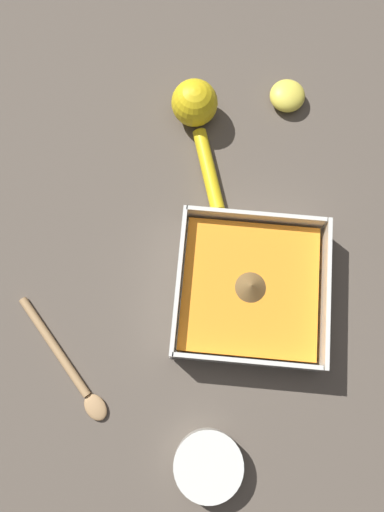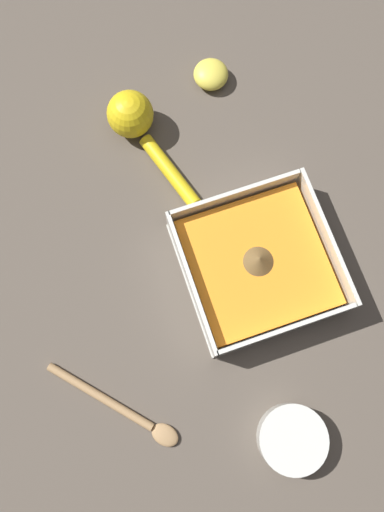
% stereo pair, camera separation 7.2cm
% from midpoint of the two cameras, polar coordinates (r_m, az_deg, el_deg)
% --- Properties ---
extents(ground_plane, '(4.00, 4.00, 0.00)m').
position_cam_midpoint_polar(ground_plane, '(0.75, 5.03, -3.17)').
color(ground_plane, brown).
extents(square_dish, '(0.21, 0.21, 0.06)m').
position_cam_midpoint_polar(square_dish, '(0.73, 4.80, -1.47)').
color(square_dish, silver).
rests_on(square_dish, ground_plane).
extents(spice_bowl, '(0.09, 0.09, 0.03)m').
position_cam_midpoint_polar(spice_bowl, '(0.73, 8.47, -20.54)').
color(spice_bowl, silver).
rests_on(spice_bowl, ground_plane).
extents(lemon_squeezer, '(0.20, 0.10, 0.07)m').
position_cam_midpoint_polar(lemon_squeezer, '(0.81, -9.02, 14.38)').
color(lemon_squeezer, yellow).
rests_on(lemon_squeezer, ground_plane).
extents(lemon_half, '(0.06, 0.06, 0.03)m').
position_cam_midpoint_polar(lemon_half, '(0.86, -0.32, 19.63)').
color(lemon_half, '#EFDB4C').
rests_on(lemon_half, ground_plane).
extents(wooden_spoon, '(0.17, 0.16, 0.01)m').
position_cam_midpoint_polar(wooden_spoon, '(0.74, -11.07, -17.30)').
color(wooden_spoon, tan).
rests_on(wooden_spoon, ground_plane).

